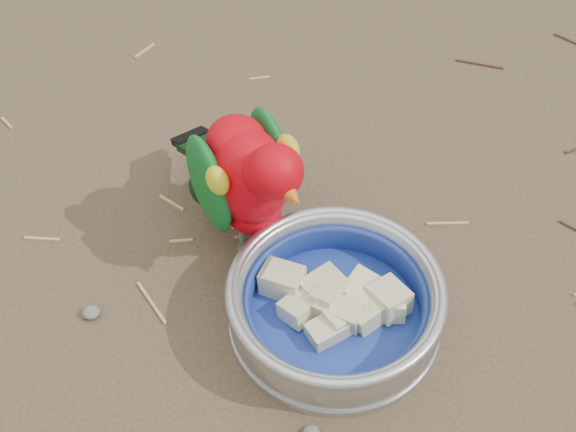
{
  "coord_description": "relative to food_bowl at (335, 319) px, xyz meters",
  "views": [
    {
      "loc": [
        -0.16,
        -0.53,
        0.75
      ],
      "look_at": [
        -0.07,
        0.04,
        0.08
      ],
      "focal_mm": 55.0,
      "sensor_mm": 36.0,
      "label": 1
    }
  ],
  "objects": [
    {
      "name": "ground_debris",
      "position": [
        0.08,
        0.1,
        -0.01
      ],
      "size": [
        0.9,
        0.8,
        0.01
      ],
      "primitive_type": null,
      "color": "tan",
      "rests_on": "ground"
    },
    {
      "name": "food_bowl",
      "position": [
        0.0,
        0.0,
        0.0
      ],
      "size": [
        0.21,
        0.21,
        0.02
      ],
      "primitive_type": "cylinder",
      "color": "#B2B2BA",
      "rests_on": "ground"
    },
    {
      "name": "fruit_wedges",
      "position": [
        0.0,
        -0.0,
        0.02
      ],
      "size": [
        0.13,
        0.13,
        0.03
      ],
      "primitive_type": null,
      "color": "beige",
      "rests_on": "food_bowl"
    },
    {
      "name": "lory_parrot",
      "position": [
        -0.07,
        0.12,
        0.08
      ],
      "size": [
        0.18,
        0.24,
        0.17
      ],
      "primitive_type": null,
      "rotation": [
        0.0,
        0.0,
        -2.72
      ],
      "color": "#C5020E",
      "rests_on": "ground"
    },
    {
      "name": "ground",
      "position": [
        0.03,
        0.04,
        -0.01
      ],
      "size": [
        60.0,
        60.0,
        0.0
      ],
      "primitive_type": "plane",
      "color": "brown"
    },
    {
      "name": "bowl_wall",
      "position": [
        0.0,
        0.0,
        0.03
      ],
      "size": [
        0.21,
        0.21,
        0.04
      ],
      "primitive_type": null,
      "color": "#B2B2BA",
      "rests_on": "food_bowl"
    }
  ]
}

